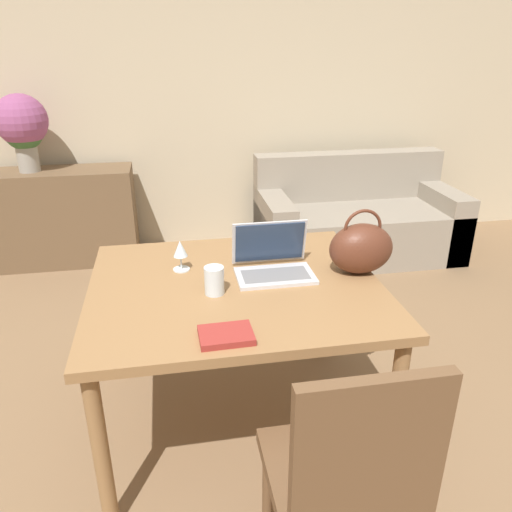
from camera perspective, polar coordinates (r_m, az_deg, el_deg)
wall_back at (r=4.36m, az=-7.29°, el=18.69°), size 10.00×0.06×2.70m
dining_table at (r=2.17m, az=-2.34°, el=-5.06°), size 1.23×1.06×0.75m
chair at (r=1.63m, az=10.48°, el=-23.37°), size 0.44×0.44×0.96m
couch at (r=4.32m, az=11.35°, el=3.89°), size 1.64×0.82×0.82m
sideboard at (r=4.33m, az=-21.06°, el=4.17°), size 1.12×0.40×0.77m
laptop at (r=2.21m, az=1.89°, el=-0.42°), size 0.34×0.26×0.22m
drinking_glass at (r=2.03m, az=-4.79°, el=-2.80°), size 0.08×0.08×0.12m
wine_glass at (r=2.24m, az=-8.64°, el=0.59°), size 0.08×0.08×0.14m
handbag at (r=2.23m, az=11.91°, el=0.91°), size 0.28×0.19×0.29m
flower_vase at (r=4.20m, az=-25.18°, el=13.33°), size 0.38×0.38×0.58m
book at (r=1.75m, az=-3.44°, el=-9.02°), size 0.19×0.14×0.02m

